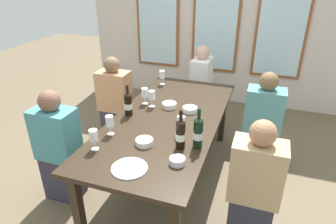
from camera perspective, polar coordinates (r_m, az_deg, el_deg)
ground_plane at (r=3.22m, az=-0.12°, el=-12.85°), size 12.00×12.00×0.00m
back_wall_with_windows at (r=4.75m, az=9.52°, el=18.93°), size 4.18×0.10×2.90m
dining_table at (r=2.85m, az=-0.13°, el=-2.37°), size 0.98×2.13×0.74m
white_plate_0 at (r=2.15m, az=-7.48°, el=-10.73°), size 0.26×0.26×0.01m
wine_bottle_0 at (r=2.31m, az=5.84°, el=-4.00°), size 0.08×0.08×0.34m
wine_bottle_1 at (r=2.30m, az=2.44°, el=-4.25°), size 0.08×0.08×0.33m
wine_bottle_2 at (r=2.84m, az=-7.73°, el=1.57°), size 0.08×0.08×0.31m
tasting_bowl_0 at (r=3.00m, az=0.27°, el=1.33°), size 0.15×0.15×0.05m
tasting_bowl_1 at (r=2.17m, az=1.83°, el=-9.44°), size 0.12×0.12×0.05m
tasting_bowl_2 at (r=2.39m, az=-4.59°, el=-5.80°), size 0.14×0.14×0.05m
tasting_bowl_3 at (r=2.92m, az=4.28°, el=0.50°), size 0.15×0.15×0.05m
wine_glass_0 at (r=2.53m, az=-11.24°, el=-1.84°), size 0.07×0.07×0.17m
wine_glass_1 at (r=2.48m, az=2.55°, el=-2.02°), size 0.07×0.07×0.17m
wine_glass_2 at (r=3.58m, az=-1.15°, el=7.13°), size 0.07×0.07×0.17m
wine_glass_3 at (r=2.99m, az=-3.15°, el=3.16°), size 0.07×0.07×0.17m
wine_glass_4 at (r=2.35m, az=-14.21°, el=-4.61°), size 0.07×0.07×0.17m
wine_glass_5 at (r=3.06m, az=-4.53°, el=3.61°), size 0.07×0.07×0.17m
seated_person_0 at (r=3.68m, az=-10.20°, el=1.68°), size 0.38×0.24×1.11m
seated_person_1 at (r=3.29m, az=17.72°, el=-2.36°), size 0.38×0.24×1.11m
seated_person_2 at (r=2.90m, az=-20.40°, el=-6.82°), size 0.38×0.24×1.11m
seated_person_3 at (r=2.39m, az=16.28°, el=-14.13°), size 0.38×0.24×1.11m
seated_person_4 at (r=4.15m, az=6.37°, el=4.83°), size 0.24×0.38×1.11m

